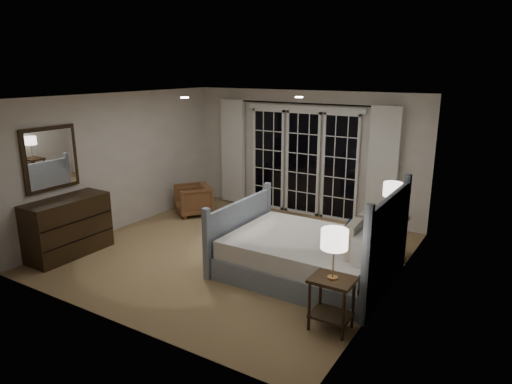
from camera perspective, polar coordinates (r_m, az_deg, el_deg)
The scene contains 20 objects.
floor at distance 7.54m, azimuth -2.63°, elevation -7.53°, with size 5.00×5.00×0.00m, color #92744E.
ceiling at distance 6.96m, azimuth -2.89°, elevation 11.80°, with size 5.00×5.00×0.00m, color white.
wall_left at distance 8.77m, azimuth -16.41°, elevation 3.68°, with size 0.02×5.00×2.50m, color silver.
wall_right at distance 6.14m, azimuth 16.92°, elevation -1.18°, with size 0.02×5.00×2.50m, color silver.
wall_back at distance 9.27m, azimuth 5.99°, elevation 4.82°, with size 5.00×0.02×2.50m, color silver.
wall_front at distance 5.35m, azimuth -18.00°, elevation -3.68°, with size 5.00×0.02×2.50m, color silver.
french_doors at distance 9.27m, azimuth 5.86°, elevation 3.81°, with size 2.50×0.04×2.20m.
curtain_rod at distance 9.06m, azimuth 5.89°, elevation 10.96°, with size 0.03×0.03×3.50m, color black.
curtain_left at distance 10.00m, azimuth -2.90°, elevation 5.07°, with size 0.55×0.10×2.25m, color silver.
curtain_right at distance 8.61m, azimuth 15.57°, elevation 2.85°, with size 0.55×0.10×2.25m, color silver.
downlight_a at distance 7.08m, azimuth 5.40°, elevation 11.73°, with size 0.12×0.12×0.01m, color white.
downlight_b at distance 7.01m, azimuth -8.91°, elevation 11.58°, with size 0.12×0.12×0.01m, color white.
bed at distance 6.63m, azimuth 6.78°, elevation -7.72°, with size 2.34×1.69×1.37m.
nightstand_left at distance 5.38m, azimuth 9.45°, elevation -12.69°, with size 0.49×0.39×0.63m.
nightstand_right at distance 7.49m, azimuth 16.33°, elevation -4.71°, with size 0.51×0.41×0.66m.
lamp_left at distance 5.10m, azimuth 9.78°, elevation -5.90°, with size 0.30×0.30×0.58m.
lamp_right at distance 7.30m, azimuth 16.72°, elevation 0.26°, with size 0.29×0.29×0.56m.
armchair at distance 9.42m, azimuth -7.87°, elevation -0.97°, with size 0.66×0.68×0.62m, color brown.
dresser at distance 7.89m, azimuth -22.46°, elevation -4.05°, with size 0.56×1.32×0.94m.
mirror at distance 7.81m, azimuth -24.29°, elevation 3.82°, with size 0.05×0.85×1.00m.
Camera 1 is at (3.92, -5.74, 2.92)m, focal length 32.00 mm.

